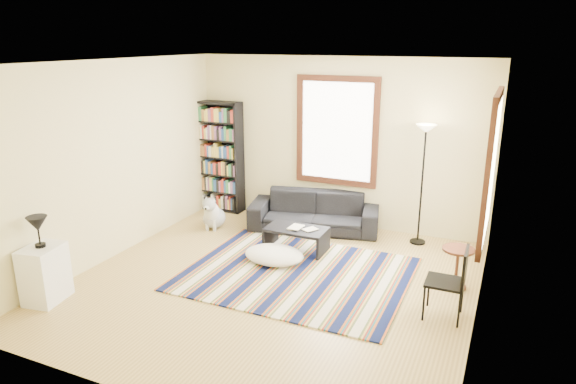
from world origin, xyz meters
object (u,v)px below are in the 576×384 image
at_px(bookshelf, 219,157).
at_px(coffee_table, 296,239).
at_px(floor_lamp, 422,186).
at_px(dog, 214,212).
at_px(side_table, 457,268).
at_px(white_cabinet, 45,274).
at_px(floor_cushion, 274,255).
at_px(sofa, 314,212).
at_px(folding_chair, 445,282).

bearing_deg(bookshelf, coffee_table, -30.71).
bearing_deg(floor_lamp, dog, -167.67).
bearing_deg(side_table, floor_lamp, 118.56).
bearing_deg(floor_lamp, side_table, -61.44).
bearing_deg(white_cabinet, floor_lamp, 34.18).
bearing_deg(dog, floor_cushion, -39.35).
distance_m(floor_cushion, white_cabinet, 2.96).
bearing_deg(floor_cushion, side_table, 5.62).
distance_m(sofa, floor_cushion, 1.47).
distance_m(side_table, folding_chair, 0.82).
height_order(folding_chair, dog, folding_chair).
relative_size(floor_cushion, floor_lamp, 0.47).
xyz_separation_m(floor_cushion, floor_lamp, (1.74, 1.56, 0.82)).
bearing_deg(floor_lamp, coffee_table, -146.76).
bearing_deg(coffee_table, bookshelf, 149.29).
relative_size(folding_chair, white_cabinet, 1.23).
xyz_separation_m(sofa, dog, (-1.56, -0.61, -0.03)).
bearing_deg(white_cabinet, bookshelf, 78.28).
relative_size(floor_lamp, folding_chair, 2.16).
height_order(coffee_table, floor_lamp, floor_lamp).
bearing_deg(floor_cushion, sofa, 88.47).
bearing_deg(dog, folding_chair, -29.98).
height_order(floor_cushion, folding_chair, folding_chair).
bearing_deg(white_cabinet, dog, 69.93).
relative_size(floor_cushion, dog, 1.55).
height_order(bookshelf, white_cabinet, bookshelf).
distance_m(side_table, white_cabinet, 5.09).
relative_size(sofa, side_table, 3.90).
xyz_separation_m(coffee_table, floor_lamp, (1.61, 1.06, 0.75)).
height_order(coffee_table, white_cabinet, white_cabinet).
distance_m(floor_lamp, dog, 3.40).
bearing_deg(bookshelf, folding_chair, -27.85).
relative_size(side_table, dog, 0.96).
height_order(bookshelf, coffee_table, bookshelf).
distance_m(coffee_table, folding_chair, 2.53).
distance_m(sofa, floor_lamp, 1.81).
distance_m(sofa, coffee_table, 0.97).
bearing_deg(white_cabinet, coffee_table, 40.39).
bearing_deg(sofa, folding_chair, -53.63).
relative_size(bookshelf, folding_chair, 2.33).
xyz_separation_m(coffee_table, folding_chair, (2.28, -1.07, 0.25)).
xyz_separation_m(folding_chair, dog, (-3.93, 1.41, -0.15)).
bearing_deg(floor_cushion, white_cabinet, -133.86).
bearing_deg(folding_chair, coffee_table, 154.28).
height_order(sofa, dog, sofa).
distance_m(bookshelf, side_table, 4.69).
height_order(sofa, coffee_table, sofa).
xyz_separation_m(floor_cushion, white_cabinet, (-2.05, -2.13, 0.24)).
relative_size(bookshelf, dog, 3.55).
xyz_separation_m(bookshelf, side_table, (4.39, -1.49, -0.73)).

